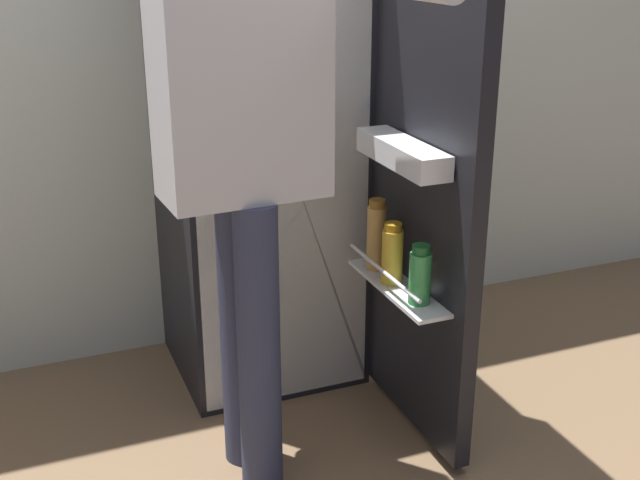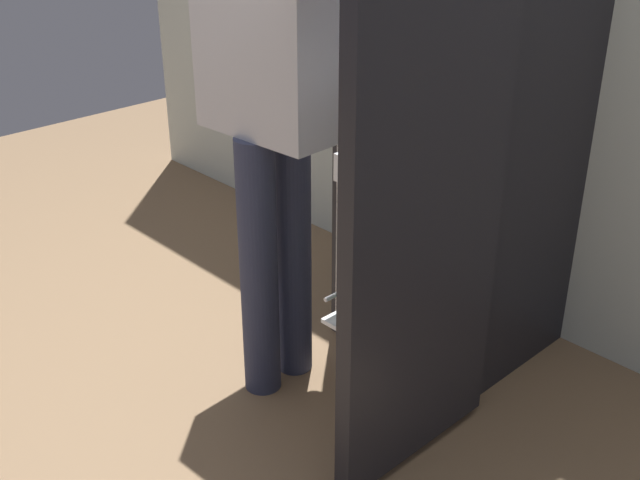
{
  "view_description": "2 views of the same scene",
  "coord_description": "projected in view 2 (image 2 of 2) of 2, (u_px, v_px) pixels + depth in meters",
  "views": [
    {
      "loc": [
        -0.82,
        -2.07,
        1.54
      ],
      "look_at": [
        0.02,
        0.0,
        0.68
      ],
      "focal_mm": 46.12,
      "sensor_mm": 36.0,
      "label": 1
    },
    {
      "loc": [
        1.47,
        -1.5,
        1.63
      ],
      "look_at": [
        -0.01,
        -0.1,
        0.6
      ],
      "focal_mm": 44.67,
      "sensor_mm": 36.0,
      "label": 2
    }
  ],
  "objects": [
    {
      "name": "person",
      "position": [
        274.0,
        70.0,
        2.23
      ],
      "size": [
        0.58,
        0.74,
        1.74
      ],
      "color": "#2D334C",
      "rests_on": "ground_plane"
    },
    {
      "name": "ground_plane",
      "position": [
        342.0,
        396.0,
        2.61
      ],
      "size": [
        6.51,
        6.51,
        0.0
      ],
      "primitive_type": "plane",
      "color": "brown"
    },
    {
      "name": "refrigerator",
      "position": [
        462.0,
        101.0,
        2.48
      ],
      "size": [
        0.67,
        1.16,
        1.8
      ],
      "color": "black",
      "rests_on": "ground_plane"
    }
  ]
}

